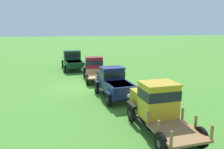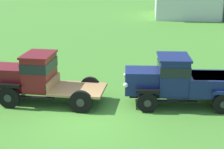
{
  "view_description": "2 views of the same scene",
  "coord_description": "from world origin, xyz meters",
  "px_view_note": "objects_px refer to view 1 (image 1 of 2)",
  "views": [
    {
      "loc": [
        17.65,
        -1.9,
        4.69
      ],
      "look_at": [
        0.78,
        2.54,
        1.0
      ],
      "focal_mm": 35.0,
      "sensor_mm": 36.0,
      "label": 1
    },
    {
      "loc": [
        2.24,
        -11.56,
        5.65
      ],
      "look_at": [
        0.78,
        2.54,
        1.0
      ],
      "focal_mm": 55.0,
      "sensor_mm": 36.0,
      "label": 2
    }
  ],
  "objects_px": {
    "vintage_truck_foreground_near": "(72,60)",
    "vintage_truck_midrow_center": "(113,82)",
    "vintage_truck_second_in_line": "(94,67)",
    "vintage_truck_far_side": "(156,103)"
  },
  "relations": [
    {
      "from": "vintage_truck_foreground_near",
      "to": "vintage_truck_midrow_center",
      "type": "height_order",
      "value": "vintage_truck_foreground_near"
    },
    {
      "from": "vintage_truck_foreground_near",
      "to": "vintage_truck_second_in_line",
      "type": "distance_m",
      "value": 5.95
    },
    {
      "from": "vintage_truck_midrow_center",
      "to": "vintage_truck_far_side",
      "type": "height_order",
      "value": "vintage_truck_far_side"
    },
    {
      "from": "vintage_truck_midrow_center",
      "to": "vintage_truck_far_side",
      "type": "bearing_deg",
      "value": 8.53
    },
    {
      "from": "vintage_truck_far_side",
      "to": "vintage_truck_second_in_line",
      "type": "bearing_deg",
      "value": -174.58
    },
    {
      "from": "vintage_truck_foreground_near",
      "to": "vintage_truck_far_side",
      "type": "height_order",
      "value": "vintage_truck_far_side"
    },
    {
      "from": "vintage_truck_far_side",
      "to": "vintage_truck_foreground_near",
      "type": "bearing_deg",
      "value": -171.21
    },
    {
      "from": "vintage_truck_foreground_near",
      "to": "vintage_truck_far_side",
      "type": "relative_size",
      "value": 1.1
    },
    {
      "from": "vintage_truck_second_in_line",
      "to": "vintage_truck_far_side",
      "type": "relative_size",
      "value": 0.99
    },
    {
      "from": "vintage_truck_foreground_near",
      "to": "vintage_truck_second_in_line",
      "type": "relative_size",
      "value": 1.12
    }
  ]
}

